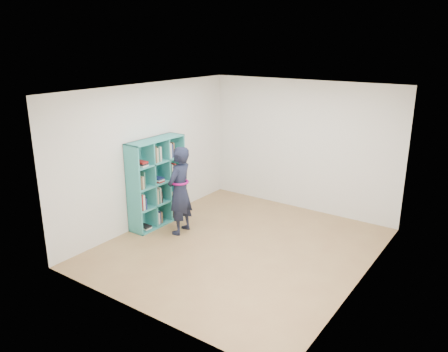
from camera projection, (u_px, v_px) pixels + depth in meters
The scene contains 9 objects.
floor at pixel (240, 247), 7.30m from camera, with size 4.50×4.50×0.00m, color #936942.
ceiling at pixel (242, 90), 6.53m from camera, with size 4.50×4.50×0.00m, color white.
wall_left at pixel (149, 155), 8.01m from camera, with size 0.02×4.50×2.60m, color white.
wall_right at pixel (366, 198), 5.82m from camera, with size 0.02×4.50×2.60m, color white.
wall_back at pixel (302, 146), 8.68m from camera, with size 4.00×0.02×2.60m, color white.
wall_front at pixel (137, 218), 5.16m from camera, with size 4.00×0.02×2.60m, color white.
bookshelf at pixel (156, 183), 8.06m from camera, with size 0.36×1.22×1.63m.
person at pixel (180, 191), 7.65m from camera, with size 0.45×0.62×1.58m.
smartphone at pixel (175, 182), 7.77m from camera, with size 0.03×0.10×0.12m.
Camera 1 is at (3.57, -5.58, 3.31)m, focal length 35.00 mm.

